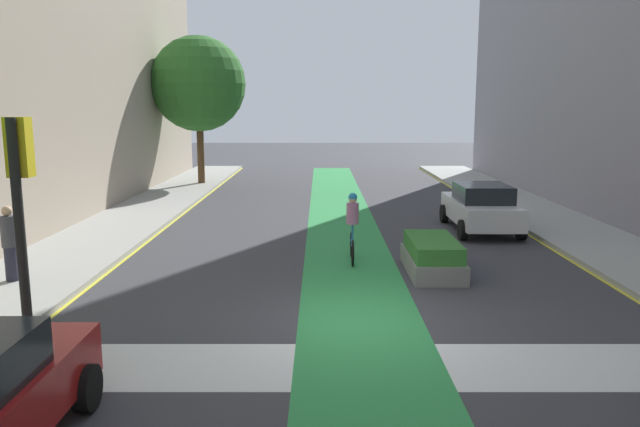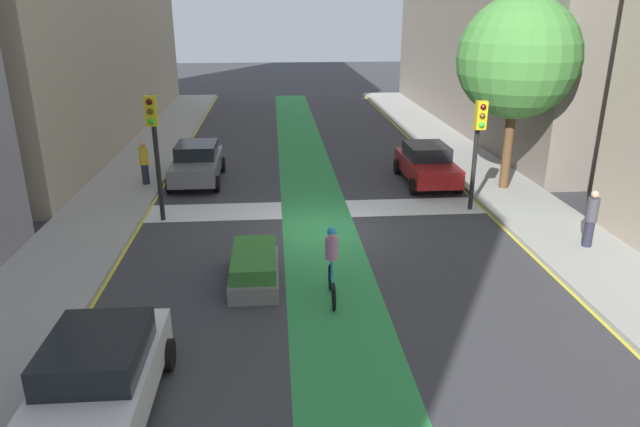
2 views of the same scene
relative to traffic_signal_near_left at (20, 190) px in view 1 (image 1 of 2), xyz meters
The scene contains 10 objects.
ground_plane 6.31m from the traffic_signal_near_left, 14.93° to the left, with size 120.00×120.00×0.00m, color #38383D.
bike_lane_paint 6.36m from the traffic_signal_near_left, 14.78° to the left, with size 2.40×60.00×0.01m, color #2D8C47.
crosswalk_band 6.16m from the traffic_signal_near_left, ahead, with size 12.00×1.80×0.01m, color silver.
curb_stripe_left 3.14m from the traffic_signal_near_left, 109.06° to the left, with size 0.16×60.00×0.01m, color yellow.
traffic_signal_near_left is the anchor object (origin of this frame).
car_white_right_far 14.46m from the traffic_signal_near_left, 45.29° to the left, with size 2.04×4.21×1.57m.
cyclist_in_lane 8.46m from the traffic_signal_near_left, 47.17° to the left, with size 0.32×1.73×1.86m.
pedestrian_sidewalk_left_a 4.70m from the traffic_signal_near_left, 120.44° to the left, with size 0.34×0.34×1.72m.
street_tree_far 22.32m from the traffic_signal_near_left, 93.72° to the left, with size 4.84×4.84×7.50m.
median_planter 9.37m from the traffic_signal_near_left, 33.70° to the left, with size 1.25×2.63×0.85m.
Camera 1 is at (-0.72, -11.07, 4.03)m, focal length 34.21 mm.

